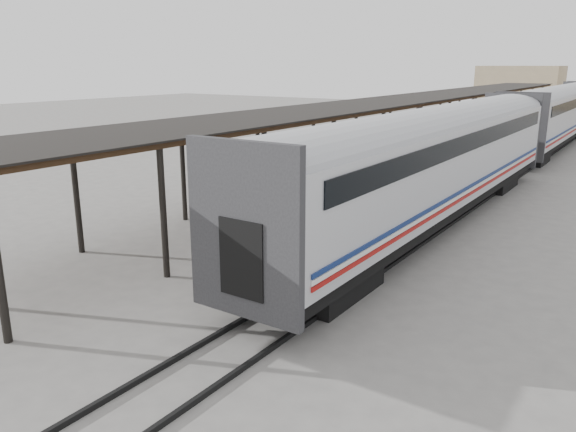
# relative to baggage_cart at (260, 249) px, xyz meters

# --- Properties ---
(ground) EXTENTS (160.00, 160.00, 0.00)m
(ground) POSITION_rel_baggage_cart_xyz_m (-0.58, -0.11, -0.65)
(ground) COLOR slate
(ground) RESTS_ON ground
(train) EXTENTS (3.45, 76.01, 4.01)m
(train) POSITION_rel_baggage_cart_xyz_m (2.61, 33.69, 2.04)
(train) COLOR silver
(train) RESTS_ON ground
(canopy) EXTENTS (4.90, 64.30, 4.15)m
(canopy) POSITION_rel_baggage_cart_xyz_m (-3.98, 23.89, 3.36)
(canopy) COLOR #422B19
(canopy) RESTS_ON ground
(rails) EXTENTS (1.54, 150.00, 0.12)m
(rails) POSITION_rel_baggage_cart_xyz_m (2.62, 33.89, -0.59)
(rails) COLOR black
(rails) RESTS_ON ground
(building_left) EXTENTS (12.00, 8.00, 6.00)m
(building_left) POSITION_rel_baggage_cart_xyz_m (-10.58, 81.89, 2.35)
(building_left) COLOR tan
(building_left) RESTS_ON ground
(baggage_cart) EXTENTS (1.94, 2.67, 0.86)m
(baggage_cart) POSITION_rel_baggage_cart_xyz_m (0.00, 0.00, 0.00)
(baggage_cart) COLOR brown
(baggage_cart) RESTS_ON ground
(suitcase_stack) EXTENTS (1.45, 1.12, 0.42)m
(suitcase_stack) POSITION_rel_baggage_cart_xyz_m (0.02, 0.39, 0.37)
(suitcase_stack) COLOR #363639
(suitcase_stack) RESTS_ON baggage_cart
(luggage_tug) EXTENTS (1.36, 1.74, 1.35)m
(luggage_tug) POSITION_rel_baggage_cart_xyz_m (-2.62, 16.26, -0.03)
(luggage_tug) COLOR maroon
(luggage_tug) RESTS_ON ground
(porter) EXTENTS (0.42, 0.62, 1.66)m
(porter) POSITION_rel_baggage_cart_xyz_m (0.25, -0.65, 1.04)
(porter) COLOR navy
(porter) RESTS_ON baggage_cart
(pedestrian) EXTENTS (1.07, 0.59, 1.72)m
(pedestrian) POSITION_rel_baggage_cart_xyz_m (-4.02, 12.71, 0.21)
(pedestrian) COLOR black
(pedestrian) RESTS_ON ground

